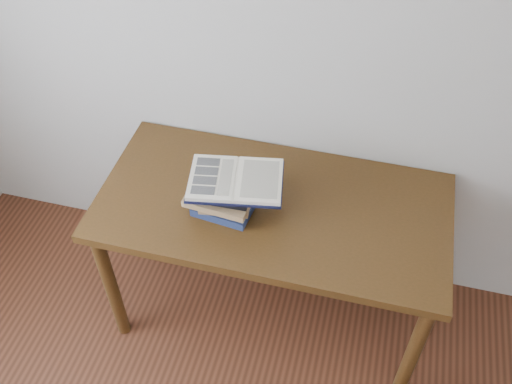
# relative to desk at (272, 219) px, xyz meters

# --- Properties ---
(desk) EXTENTS (1.44, 0.72, 0.77)m
(desk) POSITION_rel_desk_xyz_m (0.00, 0.00, 0.00)
(desk) COLOR #472A11
(desk) RESTS_ON ground
(book_stack) EXTENTS (0.27, 0.20, 0.15)m
(book_stack) POSITION_rel_desk_xyz_m (-0.19, -0.08, 0.17)
(book_stack) COLOR navy
(book_stack) RESTS_ON desk
(open_book) EXTENTS (0.40, 0.31, 0.03)m
(open_book) POSITION_rel_desk_xyz_m (-0.14, -0.06, 0.26)
(open_book) COLOR black
(open_book) RESTS_ON book_stack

